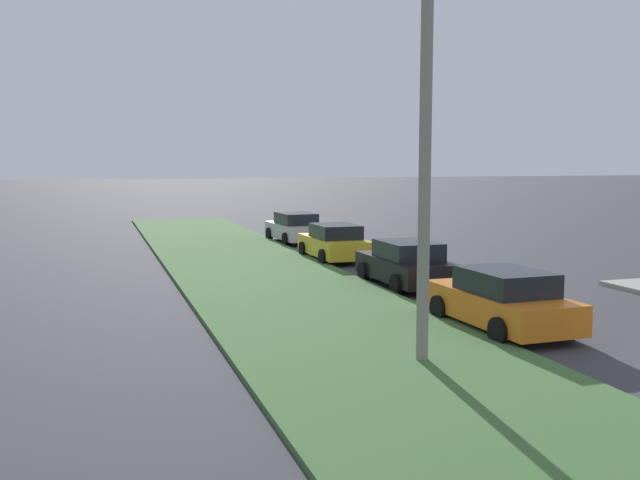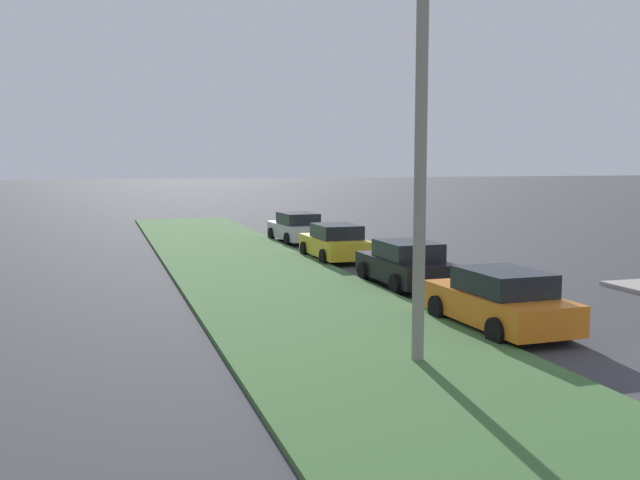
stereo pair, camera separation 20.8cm
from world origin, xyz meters
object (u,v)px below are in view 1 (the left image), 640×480
object	(u,v)px
parked_car_silver	(295,228)
parked_car_yellow	(334,243)
streetlight	(444,142)
parked_car_orange	(502,300)
parked_car_black	(406,264)

from	to	relation	value
parked_car_silver	parked_car_yellow	bearing A→B (deg)	175.17
parked_car_yellow	streetlight	xyz separation A→B (m)	(-14.97, 2.84, 3.67)
parked_car_orange	parked_car_silver	world-z (taller)	same
parked_car_black	streetlight	xyz separation A→B (m)	(-8.50, 3.09, 3.67)
parked_car_orange	parked_car_silver	bearing A→B (deg)	-2.72
parked_car_yellow	parked_car_black	bearing A→B (deg)	-178.19
parked_car_silver	parked_car_orange	bearing A→B (deg)	176.09
parked_car_orange	streetlight	bearing A→B (deg)	127.42
parked_car_silver	streetlight	xyz separation A→B (m)	(-21.61, 3.04, 3.67)
parked_car_black	parked_car_yellow	bearing A→B (deg)	1.61
parked_car_black	parked_car_yellow	xyz separation A→B (m)	(6.48, 0.24, 0.00)
parked_car_orange	parked_car_silver	size ratio (longest dim) A/B	0.99
parked_car_orange	streetlight	xyz separation A→B (m)	(-2.27, 2.77, 3.67)
parked_car_black	parked_car_silver	world-z (taller)	same
parked_car_black	parked_car_yellow	distance (m)	6.48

